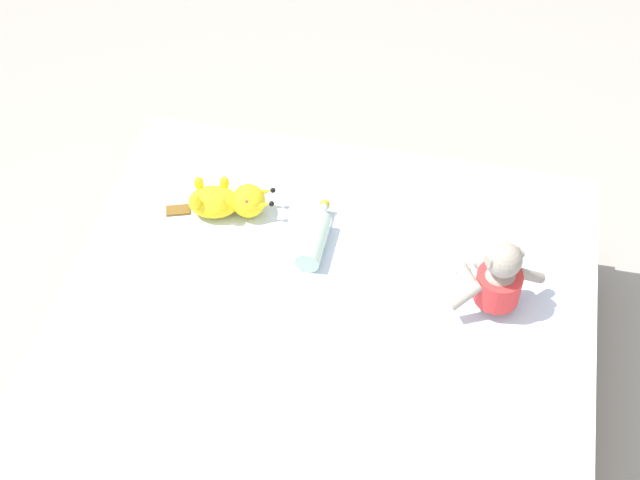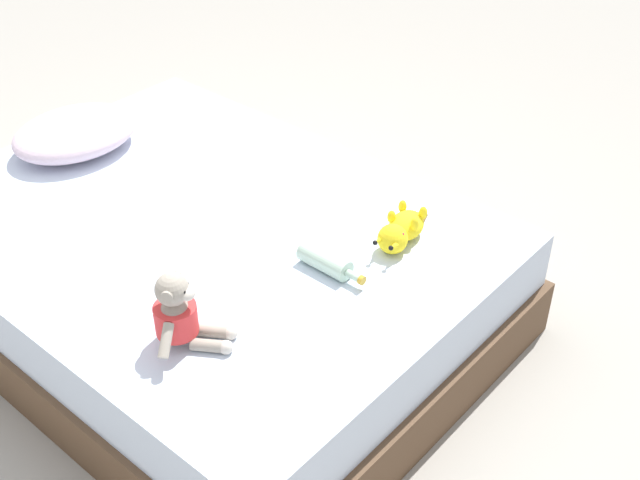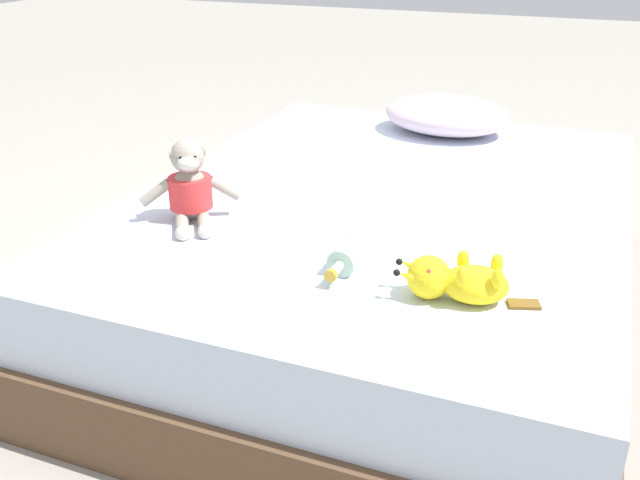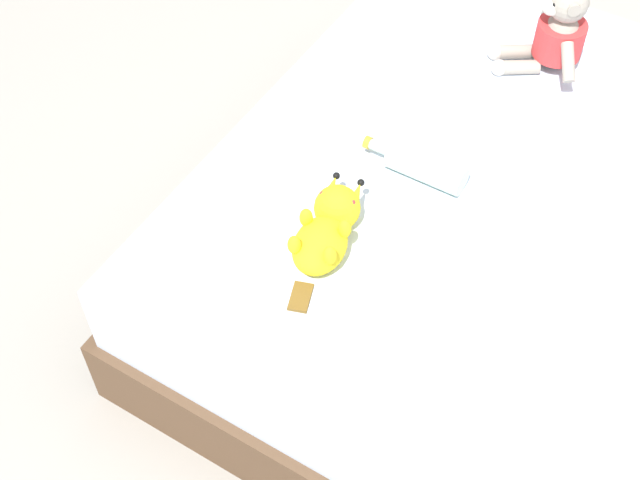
{
  "view_description": "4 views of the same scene",
  "coord_description": "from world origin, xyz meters",
  "px_view_note": "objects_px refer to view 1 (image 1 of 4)",
  "views": [
    {
      "loc": [
        -0.32,
        1.23,
        2.36
      ],
      "look_at": [
        0.05,
        -0.48,
        0.49
      ],
      "focal_mm": 51.88,
      "sensor_mm": 36.0,
      "label": 1
    },
    {
      "loc": [
        -1.48,
        -1.83,
        1.99
      ],
      "look_at": [
        0.06,
        -0.49,
        0.53
      ],
      "focal_mm": 45.47,
      "sensor_mm": 36.0,
      "label": 2
    },
    {
      "loc": [
        0.6,
        -2.03,
        1.21
      ],
      "look_at": [
        0.0,
        -0.55,
        0.48
      ],
      "focal_mm": 40.23,
      "sensor_mm": 36.0,
      "label": 3
    },
    {
      "loc": [
        1.35,
        -0.01,
        1.87
      ],
      "look_at": [
        0.39,
        -0.59,
        0.48
      ],
      "focal_mm": 49.12,
      "sensor_mm": 36.0,
      "label": 4
    }
  ],
  "objects_px": {
    "plush_yellow_creature": "(228,201)",
    "bed": "(300,446)",
    "glass_bottle": "(314,239)",
    "plush_monkey": "(497,280)"
  },
  "relations": [
    {
      "from": "plush_monkey",
      "to": "glass_bottle",
      "type": "xyz_separation_m",
      "value": [
        0.51,
        -0.1,
        -0.06
      ]
    },
    {
      "from": "glass_bottle",
      "to": "plush_yellow_creature",
      "type": "bearing_deg",
      "value": -17.3
    },
    {
      "from": "plush_yellow_creature",
      "to": "glass_bottle",
      "type": "relative_size",
      "value": 1.34
    },
    {
      "from": "bed",
      "to": "plush_yellow_creature",
      "type": "relative_size",
      "value": 6.04
    },
    {
      "from": "bed",
      "to": "glass_bottle",
      "type": "relative_size",
      "value": 8.09
    },
    {
      "from": "bed",
      "to": "plush_monkey",
      "type": "relative_size",
      "value": 7.8
    },
    {
      "from": "plush_monkey",
      "to": "plush_yellow_creature",
      "type": "xyz_separation_m",
      "value": [
        0.79,
        -0.18,
        -0.05
      ]
    },
    {
      "from": "bed",
      "to": "glass_bottle",
      "type": "bearing_deg",
      "value": -82.02
    },
    {
      "from": "plush_yellow_creature",
      "to": "bed",
      "type": "bearing_deg",
      "value": 120.17
    },
    {
      "from": "bed",
      "to": "plush_yellow_creature",
      "type": "bearing_deg",
      "value": -59.83
    }
  ]
}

